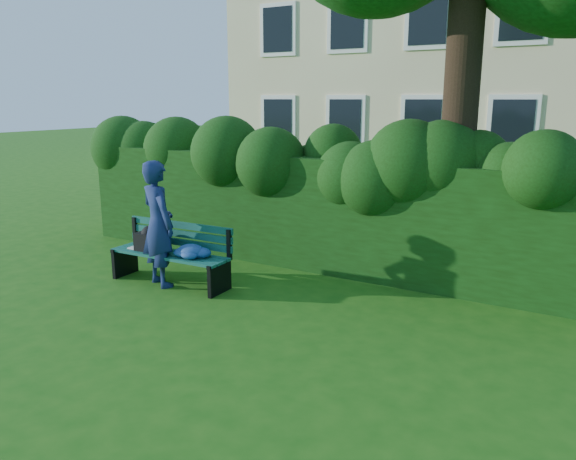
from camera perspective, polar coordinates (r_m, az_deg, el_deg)
The scene contains 4 objects.
ground at distance 7.43m, azimuth -2.41°, elevation -8.06°, with size 80.00×80.00×0.00m, color #1C5711.
hedge at distance 9.02m, azimuth 5.24°, elevation 1.68°, with size 10.00×1.00×1.80m.
park_bench at distance 8.47m, azimuth -11.72°, elevation -2.03°, with size 1.92×0.64×0.89m.
man_reading at distance 8.35m, azimuth -13.04°, elevation 0.62°, with size 0.67×0.44×1.85m, color navy.
Camera 1 is at (3.83, -5.77, 2.70)m, focal length 35.00 mm.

